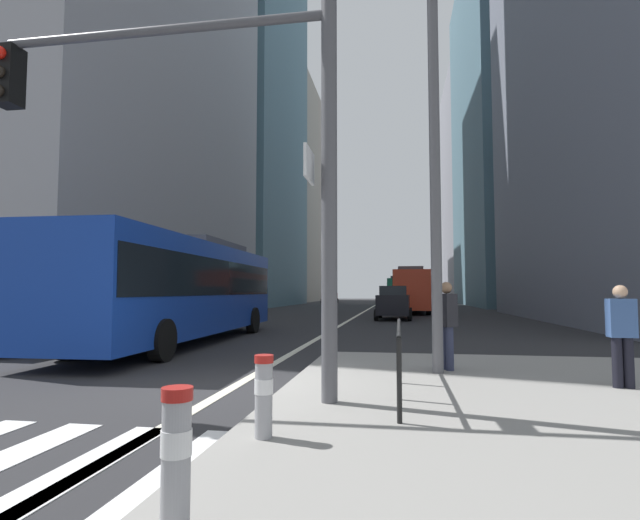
{
  "coord_description": "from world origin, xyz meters",
  "views": [
    {
      "loc": [
        2.81,
        -7.86,
        1.64
      ],
      "look_at": [
        -4.89,
        38.72,
        4.71
      ],
      "focal_mm": 26.97,
      "sensor_mm": 36.0,
      "label": 1
    }
  ],
  "objects_px": {
    "city_bus_red_receding": "(409,289)",
    "car_receding_near": "(394,302)",
    "sedan_white_oncoming": "(39,314)",
    "car_oncoming_mid": "(330,296)",
    "pedestrian_walking": "(622,331)",
    "traffic_signal_gantry": "(209,123)",
    "street_lamp_post": "(434,99)",
    "pedestrian_waiting": "(447,321)",
    "city_bus_red_distant": "(398,290)",
    "city_bus_blue_oncoming": "(184,285)",
    "bollard_front": "(176,452)",
    "car_receding_far": "(412,298)",
    "bollard_left": "(264,391)"
  },
  "relations": [
    {
      "from": "city_bus_red_receding",
      "to": "car_receding_near",
      "type": "height_order",
      "value": "city_bus_red_receding"
    },
    {
      "from": "sedan_white_oncoming",
      "to": "city_bus_red_receding",
      "type": "bearing_deg",
      "value": 67.0
    },
    {
      "from": "car_oncoming_mid",
      "to": "pedestrian_walking",
      "type": "height_order",
      "value": "car_oncoming_mid"
    },
    {
      "from": "car_oncoming_mid",
      "to": "traffic_signal_gantry",
      "type": "height_order",
      "value": "traffic_signal_gantry"
    },
    {
      "from": "street_lamp_post",
      "to": "pedestrian_waiting",
      "type": "xyz_separation_m",
      "value": [
        0.2,
        0.38,
        -4.21
      ]
    },
    {
      "from": "car_receding_near",
      "to": "street_lamp_post",
      "type": "relative_size",
      "value": 0.58
    },
    {
      "from": "city_bus_red_distant",
      "to": "city_bus_red_receding",
      "type": "bearing_deg",
      "value": -87.54
    },
    {
      "from": "city_bus_blue_oncoming",
      "to": "bollard_front",
      "type": "distance_m",
      "value": 12.77
    },
    {
      "from": "bollard_front",
      "to": "pedestrian_walking",
      "type": "height_order",
      "value": "pedestrian_walking"
    },
    {
      "from": "city_bus_red_receding",
      "to": "car_receding_far",
      "type": "height_order",
      "value": "city_bus_red_receding"
    },
    {
      "from": "city_bus_red_distant",
      "to": "bollard_left",
      "type": "distance_m",
      "value": 54.5
    },
    {
      "from": "city_bus_red_distant",
      "to": "bollard_left",
      "type": "height_order",
      "value": "city_bus_red_distant"
    },
    {
      "from": "car_receding_far",
      "to": "pedestrian_walking",
      "type": "distance_m",
      "value": 39.8
    },
    {
      "from": "car_receding_near",
      "to": "pedestrian_walking",
      "type": "xyz_separation_m",
      "value": [
        3.72,
        -20.27,
        0.03
      ]
    },
    {
      "from": "city_bus_red_receding",
      "to": "street_lamp_post",
      "type": "relative_size",
      "value": 1.41
    },
    {
      "from": "car_oncoming_mid",
      "to": "bollard_front",
      "type": "bearing_deg",
      "value": -82.66
    },
    {
      "from": "car_receding_near",
      "to": "car_receding_far",
      "type": "height_order",
      "value": "same"
    },
    {
      "from": "city_bus_red_distant",
      "to": "city_bus_blue_oncoming",
      "type": "bearing_deg",
      "value": -98.38
    },
    {
      "from": "pedestrian_walking",
      "to": "traffic_signal_gantry",
      "type": "bearing_deg",
      "value": -164.54
    },
    {
      "from": "bollard_front",
      "to": "bollard_left",
      "type": "height_order",
      "value": "bollard_front"
    },
    {
      "from": "car_oncoming_mid",
      "to": "pedestrian_walking",
      "type": "distance_m",
      "value": 57.64
    },
    {
      "from": "car_receding_far",
      "to": "pedestrian_waiting",
      "type": "distance_m",
      "value": 38.42
    },
    {
      "from": "city_bus_red_receding",
      "to": "bollard_front",
      "type": "relative_size",
      "value": 12.64
    },
    {
      "from": "car_oncoming_mid",
      "to": "car_receding_near",
      "type": "xyz_separation_m",
      "value": [
        8.97,
        -35.95,
        0.0
      ]
    },
    {
      "from": "city_bus_blue_oncoming",
      "to": "car_oncoming_mid",
      "type": "height_order",
      "value": "city_bus_blue_oncoming"
    },
    {
      "from": "city_bus_red_receding",
      "to": "bollard_front",
      "type": "xyz_separation_m",
      "value": [
        -2.14,
        -35.0,
        -1.19
      ]
    },
    {
      "from": "car_oncoming_mid",
      "to": "bollard_front",
      "type": "distance_m",
      "value": 62.04
    },
    {
      "from": "city_bus_red_receding",
      "to": "car_receding_near",
      "type": "distance_m",
      "value": 9.53
    },
    {
      "from": "sedan_white_oncoming",
      "to": "bollard_left",
      "type": "bearing_deg",
      "value": -40.31
    },
    {
      "from": "traffic_signal_gantry",
      "to": "bollard_left",
      "type": "height_order",
      "value": "traffic_signal_gantry"
    },
    {
      "from": "sedan_white_oncoming",
      "to": "car_receding_far",
      "type": "relative_size",
      "value": 1.07
    },
    {
      "from": "traffic_signal_gantry",
      "to": "city_bus_red_distant",
      "type": "bearing_deg",
      "value": 87.23
    },
    {
      "from": "bollard_front",
      "to": "pedestrian_walking",
      "type": "distance_m",
      "value": 7.15
    },
    {
      "from": "pedestrian_walking",
      "to": "city_bus_blue_oncoming",
      "type": "bearing_deg",
      "value": 148.58
    },
    {
      "from": "city_bus_blue_oncoming",
      "to": "city_bus_red_receding",
      "type": "bearing_deg",
      "value": 72.19
    },
    {
      "from": "city_bus_red_receding",
      "to": "car_receding_far",
      "type": "bearing_deg",
      "value": 87.32
    },
    {
      "from": "city_bus_blue_oncoming",
      "to": "pedestrian_walking",
      "type": "height_order",
      "value": "city_bus_blue_oncoming"
    },
    {
      "from": "city_bus_red_distant",
      "to": "bollard_front",
      "type": "distance_m",
      "value": 56.47
    },
    {
      "from": "pedestrian_waiting",
      "to": "city_bus_red_distant",
      "type": "bearing_deg",
      "value": 91.19
    },
    {
      "from": "city_bus_blue_oncoming",
      "to": "pedestrian_walking",
      "type": "xyz_separation_m",
      "value": [
        10.17,
        -6.21,
        -0.82
      ]
    },
    {
      "from": "city_bus_red_receding",
      "to": "pedestrian_waiting",
      "type": "distance_m",
      "value": 28.38
    },
    {
      "from": "bollard_left",
      "to": "city_bus_red_distant",
      "type": "bearing_deg",
      "value": 88.71
    },
    {
      "from": "traffic_signal_gantry",
      "to": "street_lamp_post",
      "type": "distance_m",
      "value": 4.46
    },
    {
      "from": "bollard_left",
      "to": "city_bus_red_receding",
      "type": "bearing_deg",
      "value": 86.28
    },
    {
      "from": "car_receding_far",
      "to": "traffic_signal_gantry",
      "type": "relative_size",
      "value": 0.68
    },
    {
      "from": "sedan_white_oncoming",
      "to": "city_bus_red_distant",
      "type": "relative_size",
      "value": 0.41
    },
    {
      "from": "sedan_white_oncoming",
      "to": "car_oncoming_mid",
      "type": "relative_size",
      "value": 1.0
    },
    {
      "from": "city_bus_red_distant",
      "to": "street_lamp_post",
      "type": "distance_m",
      "value": 50.32
    },
    {
      "from": "city_bus_red_receding",
      "to": "pedestrian_waiting",
      "type": "bearing_deg",
      "value": -89.76
    },
    {
      "from": "traffic_signal_gantry",
      "to": "bollard_front",
      "type": "bearing_deg",
      "value": -69.77
    }
  ]
}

